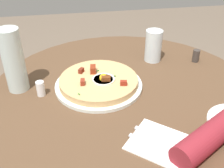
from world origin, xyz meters
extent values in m
cylinder|color=brown|center=(0.00, 0.00, 0.69)|extent=(0.97, 0.97, 0.03)
cylinder|color=#333338|center=(0.00, 0.00, 0.34)|extent=(0.12, 0.12, 0.67)
cylinder|color=maroon|center=(0.28, 0.17, 0.73)|extent=(0.19, 0.26, 0.07)
cylinder|color=silver|center=(-0.04, -0.09, 0.71)|extent=(0.31, 0.31, 0.01)
cylinder|color=tan|center=(-0.04, -0.09, 0.73)|extent=(0.28, 0.28, 0.02)
cylinder|color=white|center=(-0.03, -0.07, 0.74)|extent=(0.07, 0.07, 0.01)
sphere|color=yellow|center=(-0.03, -0.07, 0.75)|extent=(0.03, 0.03, 0.03)
cylinder|color=white|center=(-0.03, -0.07, 0.74)|extent=(0.08, 0.08, 0.01)
sphere|color=yellow|center=(-0.03, -0.07, 0.75)|extent=(0.03, 0.03, 0.03)
cube|color=maroon|center=(-0.09, -0.15, 0.74)|extent=(0.03, 0.02, 0.02)
cube|color=maroon|center=(0.01, -0.01, 0.74)|extent=(0.02, 0.02, 0.02)
cube|color=maroon|center=(-0.09, -0.10, 0.75)|extent=(0.04, 0.02, 0.02)
cube|color=maroon|center=(-0.02, -0.15, 0.75)|extent=(0.03, 0.02, 0.02)
cube|color=brown|center=(-0.02, -0.07, 0.75)|extent=(0.02, 0.03, 0.02)
cube|color=#387F2D|center=(-0.05, -0.03, 0.74)|extent=(0.00, 0.01, 0.00)
cube|color=#387F2D|center=(0.04, -0.16, 0.74)|extent=(0.01, 0.01, 0.00)
cube|color=#387F2D|center=(-0.09, -0.08, 0.74)|extent=(0.01, 0.01, 0.00)
cube|color=white|center=(0.27, 0.04, 0.70)|extent=(0.22, 0.22, 0.00)
cube|color=silver|center=(0.28, 0.03, 0.71)|extent=(0.13, 0.15, 0.00)
cube|color=silver|center=(0.25, 0.06, 0.71)|extent=(0.13, 0.15, 0.00)
cylinder|color=silver|center=(-0.21, 0.16, 0.77)|extent=(0.07, 0.07, 0.13)
cylinder|color=silver|center=(-0.08, -0.37, 0.81)|extent=(0.07, 0.07, 0.22)
cylinder|color=white|center=(-0.02, -0.29, 0.73)|extent=(0.03, 0.03, 0.05)
cylinder|color=#3F3833|center=(-0.17, 0.33, 0.73)|extent=(0.03, 0.03, 0.05)
camera|label=1|loc=(0.77, -0.18, 1.24)|focal=43.98mm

